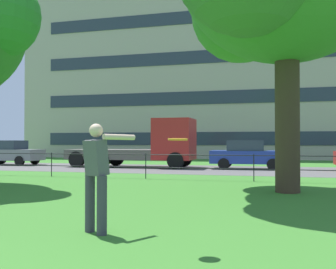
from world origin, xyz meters
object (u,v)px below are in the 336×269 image
object	(u,v)px
frisbee	(178,139)
apartment_building_background	(219,68)
flatbed_truck_center	(149,146)
car_blue_far_right	(248,154)
car_grey_left	(10,153)
person_thrower	(97,174)

from	to	relation	value
frisbee	apartment_building_background	xyz separation A→B (m)	(-4.18, 34.90, 7.34)
flatbed_truck_center	car_blue_far_right	bearing A→B (deg)	0.32
car_grey_left	car_blue_far_right	bearing A→B (deg)	-0.12
person_thrower	apartment_building_background	distance (m)	35.29
apartment_building_background	person_thrower	bearing A→B (deg)	-85.50
car_grey_left	car_blue_far_right	size ratio (longest dim) A/B	0.99
flatbed_truck_center	apartment_building_background	distance (m)	19.90
person_thrower	frisbee	size ratio (longest dim) A/B	4.64
car_blue_far_right	flatbed_truck_center	bearing A→B (deg)	-179.68
car_grey_left	flatbed_truck_center	world-z (taller)	flatbed_truck_center
person_thrower	apartment_building_background	size ratio (longest dim) A/B	0.05
flatbed_truck_center	apartment_building_background	bearing A→B (deg)	85.29
frisbee	flatbed_truck_center	world-z (taller)	flatbed_truck_center
frisbee	flatbed_truck_center	bearing A→B (deg)	108.96
flatbed_truck_center	frisbee	bearing A→B (deg)	-71.04
flatbed_truck_center	car_blue_far_right	distance (m)	5.54
flatbed_truck_center	person_thrower	bearing A→B (deg)	-75.23
car_blue_far_right	frisbee	bearing A→B (deg)	-89.40
person_thrower	flatbed_truck_center	bearing A→B (deg)	104.77
person_thrower	frisbee	bearing A→B (deg)	-22.27
person_thrower	car_grey_left	bearing A→B (deg)	130.10
car_grey_left	person_thrower	bearing A→B (deg)	-49.90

